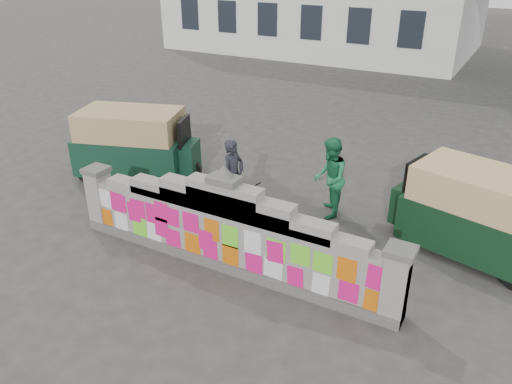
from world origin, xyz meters
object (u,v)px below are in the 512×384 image
(pedestrian, at_px, (330,178))
(rickshaw_left, at_px, (135,143))
(cyclist_rider, at_px, (234,187))
(rickshaw_right, at_px, (476,212))
(cyclist_bike, at_px, (234,201))

(pedestrian, relative_size, rickshaw_left, 0.55)
(rickshaw_left, bearing_deg, cyclist_rider, -31.94)
(cyclist_rider, distance_m, rickshaw_right, 4.69)
(cyclist_bike, distance_m, rickshaw_right, 4.71)
(cyclist_bike, height_order, rickshaw_right, rickshaw_right)
(cyclist_rider, height_order, pedestrian, pedestrian)
(pedestrian, bearing_deg, rickshaw_left, -106.22)
(pedestrian, bearing_deg, cyclist_rider, -75.43)
(rickshaw_left, height_order, rickshaw_right, rickshaw_left)
(cyclist_bike, distance_m, pedestrian, 2.07)
(cyclist_rider, xyz_separation_m, rickshaw_left, (-3.34, 0.78, 0.11))
(pedestrian, distance_m, rickshaw_right, 2.91)
(cyclist_bike, distance_m, rickshaw_left, 3.46)
(cyclist_bike, bearing_deg, rickshaw_left, 84.18)
(cyclist_rider, distance_m, rickshaw_left, 3.44)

